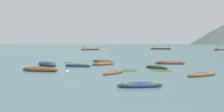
{
  "coord_description": "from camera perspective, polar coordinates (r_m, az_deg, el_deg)",
  "views": [
    {
      "loc": [
        -1.1,
        -5.58,
        3.02
      ],
      "look_at": [
        -0.57,
        44.02,
        0.09
      ],
      "focal_mm": 33.21,
      "sensor_mm": 36.0,
      "label": 1
    }
  ],
  "objects": [
    {
      "name": "rowboat_8",
      "position": [
        29.53,
        -2.46,
        -2.15
      ],
      "size": [
        3.57,
        2.54,
        0.56
      ],
      "color": "brown",
      "rests_on": "ground"
    },
    {
      "name": "rowboat_7",
      "position": [
        33.84,
        -2.55,
        -1.43
      ],
      "size": [
        3.93,
        2.79,
        0.6
      ],
      "color": "brown",
      "rests_on": "ground"
    },
    {
      "name": "weed_patch_1",
      "position": [
        24.14,
        13.19,
        -3.9
      ],
      "size": [
        3.34,
        3.52,
        0.14
      ],
      "primitive_type": "ellipsoid",
      "rotation": [
        0.0,
        0.0,
        2.22
      ],
      "color": "#2D5628",
      "rests_on": "ground"
    },
    {
      "name": "mountain_2",
      "position": [
        1939.1,
        9.34,
        10.79
      ],
      "size": [
        1371.23,
        1371.23,
        509.08
      ],
      "primitive_type": "cone",
      "color": "#56665B",
      "rests_on": "ground"
    },
    {
      "name": "mooring_buoy",
      "position": [
        22.56,
        -12.34,
        -4.15
      ],
      "size": [
        0.38,
        0.38,
        0.99
      ],
      "color": "silver",
      "rests_on": "ground"
    },
    {
      "name": "rowboat_10",
      "position": [
        27.7,
        -9.37,
        -2.6
      ],
      "size": [
        3.74,
        1.75,
        0.51
      ],
      "color": "navy",
      "rests_on": "ground"
    },
    {
      "name": "weed_patch_3",
      "position": [
        33.75,
        -12.03,
        -1.83
      ],
      "size": [
        2.6,
        2.67,
        0.14
      ],
      "primitive_type": "ellipsoid",
      "rotation": [
        0.0,
        0.0,
        2.0
      ],
      "color": "#2D5628",
      "rests_on": "ground"
    },
    {
      "name": "ferry_1",
      "position": [
        97.59,
        -6.04,
        1.85
      ],
      "size": [
        8.64,
        4.65,
        2.54
      ],
      "color": "#4C3323",
      "rests_on": "ground"
    },
    {
      "name": "mountain_1",
      "position": [
        1845.17,
        -14.2,
        8.22
      ],
      "size": [
        1331.22,
        1331.22,
        323.61
      ],
      "primitive_type": "cone",
      "color": "slate",
      "rests_on": "ground"
    },
    {
      "name": "rowboat_4",
      "position": [
        32.04,
        15.68,
        -1.79
      ],
      "size": [
        4.62,
        1.77,
        0.66
      ],
      "color": "brown",
      "rests_on": "ground"
    },
    {
      "name": "rowboat_2",
      "position": [
        25.8,
        12.16,
        -3.09
      ],
      "size": [
        2.76,
        2.94,
        0.47
      ],
      "color": "#2D2826",
      "rests_on": "ground"
    },
    {
      "name": "rowboat_9",
      "position": [
        29.74,
        -17.45,
        -2.16
      ],
      "size": [
        4.02,
        4.2,
        0.75
      ],
      "color": "navy",
      "rests_on": "ground"
    },
    {
      "name": "rowboat_12",
      "position": [
        21.32,
        23.54,
        -4.69
      ],
      "size": [
        3.72,
        2.43,
        0.43
      ],
      "color": "brown",
      "rests_on": "ground"
    },
    {
      "name": "rowboat_0",
      "position": [
        24.19,
        -19.22,
        -3.49
      ],
      "size": [
        4.55,
        2.34,
        0.67
      ],
      "color": "brown",
      "rests_on": "ground"
    },
    {
      "name": "weed_patch_0",
      "position": [
        23.37,
        4.53,
        -4.06
      ],
      "size": [
        2.78,
        2.61,
        0.14
      ],
      "primitive_type": "ellipsoid",
      "rotation": [
        0.0,
        0.0,
        2.88
      ],
      "color": "#2D5628",
      "rests_on": "ground"
    },
    {
      "name": "rowboat_3",
      "position": [
        14.73,
        7.74,
        -7.92
      ],
      "size": [
        3.31,
        1.1,
        0.46
      ],
      "color": "navy",
      "rests_on": "ground"
    },
    {
      "name": "ferry_2",
      "position": [
        112.67,
        13.35,
        1.98
      ],
      "size": [
        10.68,
        6.52,
        2.54
      ],
      "color": "#4C3323",
      "rests_on": "ground"
    },
    {
      "name": "ground_plane",
      "position": [
        1505.59,
        -0.56,
        3.27
      ],
      "size": [
        6000.0,
        6000.0,
        0.0
      ],
      "primitive_type": "plane",
      "color": "slate"
    },
    {
      "name": "ferry_0",
      "position": [
        106.08,
        28.4,
        1.58
      ],
      "size": [
        7.74,
        3.93,
        2.54
      ],
      "color": "brown",
      "rests_on": "ground"
    },
    {
      "name": "rowboat_1",
      "position": [
        21.03,
        0.46,
        -4.53
      ],
      "size": [
        2.68,
        3.0,
        0.41
      ],
      "color": "brown",
      "rests_on": "ground"
    }
  ]
}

